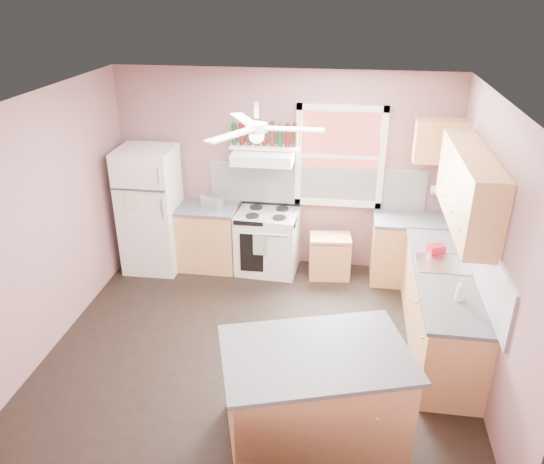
# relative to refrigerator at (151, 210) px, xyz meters

# --- Properties ---
(floor) EXTENTS (4.50, 4.50, 0.00)m
(floor) POSITION_rel_refrigerator_xyz_m (1.76, -1.57, -0.86)
(floor) COLOR black
(floor) RESTS_ON ground
(ceiling) EXTENTS (4.50, 4.50, 0.00)m
(ceiling) POSITION_rel_refrigerator_xyz_m (1.76, -1.57, 1.84)
(ceiling) COLOR white
(ceiling) RESTS_ON ground
(wall_back) EXTENTS (4.50, 0.05, 2.70)m
(wall_back) POSITION_rel_refrigerator_xyz_m (1.76, 0.45, 0.49)
(wall_back) COLOR #82595A
(wall_back) RESTS_ON ground
(wall_right) EXTENTS (0.05, 4.00, 2.70)m
(wall_right) POSITION_rel_refrigerator_xyz_m (4.03, -1.57, 0.49)
(wall_right) COLOR #82595A
(wall_right) RESTS_ON ground
(wall_left) EXTENTS (0.05, 4.00, 2.70)m
(wall_left) POSITION_rel_refrigerator_xyz_m (-0.52, -1.57, 0.49)
(wall_left) COLOR #82595A
(wall_left) RESTS_ON ground
(backsplash_back) EXTENTS (2.90, 0.03, 0.55)m
(backsplash_back) POSITION_rel_refrigerator_xyz_m (2.21, 0.41, 0.32)
(backsplash_back) COLOR white
(backsplash_back) RESTS_ON wall_back
(backsplash_right) EXTENTS (0.03, 2.60, 0.55)m
(backsplash_right) POSITION_rel_refrigerator_xyz_m (3.99, -1.27, 0.32)
(backsplash_right) COLOR white
(backsplash_right) RESTS_ON wall_right
(window_view) EXTENTS (1.00, 0.02, 1.20)m
(window_view) POSITION_rel_refrigerator_xyz_m (2.51, 0.41, 0.74)
(window_view) COLOR maroon
(window_view) RESTS_ON wall_back
(window_frame) EXTENTS (1.16, 0.07, 1.36)m
(window_frame) POSITION_rel_refrigerator_xyz_m (2.51, 0.38, 0.74)
(window_frame) COLOR white
(window_frame) RESTS_ON wall_back
(refrigerator) EXTENTS (0.74, 0.72, 1.72)m
(refrigerator) POSITION_rel_refrigerator_xyz_m (0.00, 0.00, 0.00)
(refrigerator) COLOR white
(refrigerator) RESTS_ON floor
(base_cabinet_left) EXTENTS (0.90, 0.60, 0.86)m
(base_cabinet_left) POSITION_rel_refrigerator_xyz_m (0.70, 0.13, -0.43)
(base_cabinet_left) COLOR #C08050
(base_cabinet_left) RESTS_ON floor
(counter_left) EXTENTS (0.92, 0.62, 0.04)m
(counter_left) POSITION_rel_refrigerator_xyz_m (0.70, 0.13, 0.02)
(counter_left) COLOR #4B4B4E
(counter_left) RESTS_ON base_cabinet_left
(toaster) EXTENTS (0.32, 0.25, 0.18)m
(toaster) POSITION_rel_refrigerator_xyz_m (0.85, 0.10, 0.13)
(toaster) COLOR silver
(toaster) RESTS_ON counter_left
(stove) EXTENTS (0.85, 0.68, 0.86)m
(stove) POSITION_rel_refrigerator_xyz_m (1.59, 0.13, -0.43)
(stove) COLOR white
(stove) RESTS_ON floor
(range_hood) EXTENTS (0.78, 0.50, 0.14)m
(range_hood) POSITION_rel_refrigerator_xyz_m (1.53, 0.18, 0.76)
(range_hood) COLOR white
(range_hood) RESTS_ON wall_back
(bottle_shelf) EXTENTS (0.90, 0.26, 0.03)m
(bottle_shelf) POSITION_rel_refrigerator_xyz_m (1.53, 0.30, 0.86)
(bottle_shelf) COLOR white
(bottle_shelf) RESTS_ON range_hood
(cart) EXTENTS (0.57, 0.41, 0.54)m
(cart) POSITION_rel_refrigerator_xyz_m (2.45, 0.06, -0.59)
(cart) COLOR #C08050
(cart) RESTS_ON floor
(base_cabinet_corner) EXTENTS (1.00, 0.60, 0.86)m
(base_cabinet_corner) POSITION_rel_refrigerator_xyz_m (3.51, 0.13, -0.43)
(base_cabinet_corner) COLOR #C08050
(base_cabinet_corner) RESTS_ON floor
(base_cabinet_right) EXTENTS (0.60, 2.20, 0.86)m
(base_cabinet_right) POSITION_rel_refrigerator_xyz_m (3.71, -1.27, -0.43)
(base_cabinet_right) COLOR #C08050
(base_cabinet_right) RESTS_ON floor
(counter_corner) EXTENTS (1.02, 0.62, 0.04)m
(counter_corner) POSITION_rel_refrigerator_xyz_m (3.51, 0.13, 0.02)
(counter_corner) COLOR #4B4B4E
(counter_corner) RESTS_ON base_cabinet_corner
(counter_right) EXTENTS (0.62, 2.22, 0.04)m
(counter_right) POSITION_rel_refrigerator_xyz_m (3.70, -1.27, 0.02)
(counter_right) COLOR #4B4B4E
(counter_right) RESTS_ON base_cabinet_right
(sink) EXTENTS (0.55, 0.45, 0.03)m
(sink) POSITION_rel_refrigerator_xyz_m (3.70, -1.07, 0.04)
(sink) COLOR silver
(sink) RESTS_ON counter_right
(faucet) EXTENTS (0.03, 0.03, 0.14)m
(faucet) POSITION_rel_refrigerator_xyz_m (3.86, -1.07, 0.11)
(faucet) COLOR silver
(faucet) RESTS_ON sink
(upper_cabinet_right) EXTENTS (0.33, 1.80, 0.76)m
(upper_cabinet_right) POSITION_rel_refrigerator_xyz_m (3.84, -1.07, 0.92)
(upper_cabinet_right) COLOR #C08050
(upper_cabinet_right) RESTS_ON wall_right
(upper_cabinet_corner) EXTENTS (0.60, 0.33, 0.52)m
(upper_cabinet_corner) POSITION_rel_refrigerator_xyz_m (3.71, 0.26, 1.04)
(upper_cabinet_corner) COLOR #C08050
(upper_cabinet_corner) RESTS_ON wall_back
(paper_towel) EXTENTS (0.26, 0.12, 0.12)m
(paper_towel) POSITION_rel_refrigerator_xyz_m (3.83, 0.29, 0.39)
(paper_towel) COLOR white
(paper_towel) RESTS_ON wall_back
(island) EXTENTS (1.68, 1.33, 0.86)m
(island) POSITION_rel_refrigerator_xyz_m (2.45, -2.79, -0.43)
(island) COLOR #C08050
(island) RESTS_ON floor
(island_top) EXTENTS (1.79, 1.44, 0.04)m
(island_top) POSITION_rel_refrigerator_xyz_m (2.45, -2.79, 0.02)
(island_top) COLOR #4B4B4E
(island_top) RESTS_ON island
(ceiling_fan_hub) EXTENTS (0.20, 0.20, 0.08)m
(ceiling_fan_hub) POSITION_rel_refrigerator_xyz_m (1.76, -1.57, 1.59)
(ceiling_fan_hub) COLOR white
(ceiling_fan_hub) RESTS_ON ceiling
(soap_bottle) EXTENTS (0.12, 0.13, 0.24)m
(soap_bottle) POSITION_rel_refrigerator_xyz_m (3.75, -1.80, 0.16)
(soap_bottle) COLOR silver
(soap_bottle) RESTS_ON counter_right
(red_caddy) EXTENTS (0.21, 0.18, 0.10)m
(red_caddy) POSITION_rel_refrigerator_xyz_m (3.66, -0.83, 0.09)
(red_caddy) COLOR #A30E1A
(red_caddy) RESTS_ON counter_right
(wine_bottles) EXTENTS (0.86, 0.06, 0.31)m
(wine_bottles) POSITION_rel_refrigerator_xyz_m (1.53, 0.30, 1.02)
(wine_bottles) COLOR #143819
(wine_bottles) RESTS_ON bottle_shelf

